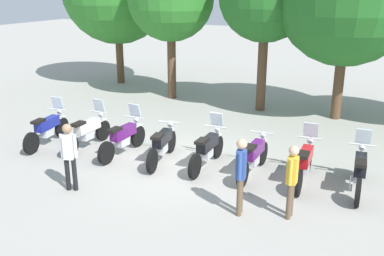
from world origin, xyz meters
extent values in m
plane|color=#9E9B93|center=(0.00, 0.00, 0.00)|extent=(80.00, 80.00, 0.00)
cylinder|color=black|center=(-4.56, 0.30, 0.32)|extent=(0.20, 0.65, 0.64)
cylinder|color=black|center=(-4.32, -1.23, 0.32)|extent=(0.20, 0.65, 0.64)
cube|color=silver|center=(-4.56, 0.30, 0.66)|extent=(0.17, 0.37, 0.04)
cube|color=navy|center=(-4.45, -0.41, 0.67)|extent=(0.40, 0.98, 0.30)
cube|color=silver|center=(-4.44, -0.46, 0.40)|extent=(0.28, 0.43, 0.24)
cube|color=black|center=(-4.39, -0.81, 0.86)|extent=(0.30, 0.47, 0.08)
cylinder|color=silver|center=(-4.54, 0.22, 0.64)|extent=(0.08, 0.23, 0.64)
cylinder|color=silver|center=(-4.53, 0.13, 0.97)|extent=(0.62, 0.13, 0.04)
sphere|color=silver|center=(-4.55, 0.26, 0.85)|extent=(0.18, 0.18, 0.16)
cylinder|color=silver|center=(-4.55, -0.78, 0.34)|extent=(0.17, 0.70, 0.07)
cube|color=silver|center=(-4.54, 0.19, 1.17)|extent=(0.38, 0.19, 0.39)
cylinder|color=black|center=(-3.18, 0.63, 0.32)|extent=(0.11, 0.64, 0.64)
cylinder|color=black|center=(-3.16, -0.92, 0.32)|extent=(0.11, 0.64, 0.64)
cube|color=silver|center=(-3.18, 0.63, 0.66)|extent=(0.12, 0.36, 0.04)
cube|color=silver|center=(-3.17, -0.09, 0.67)|extent=(0.27, 0.95, 0.30)
cube|color=silver|center=(-3.17, -0.14, 0.40)|extent=(0.23, 0.40, 0.24)
cube|color=black|center=(-3.17, -0.49, 0.86)|extent=(0.25, 0.44, 0.08)
cylinder|color=silver|center=(-3.18, 0.54, 0.64)|extent=(0.05, 0.23, 0.64)
cylinder|color=silver|center=(-3.18, 0.45, 0.97)|extent=(0.62, 0.04, 0.04)
sphere|color=silver|center=(-3.18, 0.58, 0.85)|extent=(0.16, 0.16, 0.16)
cylinder|color=silver|center=(-3.33, -0.44, 0.34)|extent=(0.08, 0.70, 0.07)
cube|color=silver|center=(-3.18, 0.51, 1.17)|extent=(0.36, 0.14, 0.39)
cylinder|color=black|center=(-1.89, 0.65, 0.32)|extent=(0.11, 0.64, 0.64)
cylinder|color=black|center=(-1.91, -0.90, 0.32)|extent=(0.11, 0.64, 0.64)
cube|color=silver|center=(-1.89, 0.65, 0.66)|extent=(0.13, 0.36, 0.04)
cube|color=#59196B|center=(-1.90, -0.07, 0.67)|extent=(0.27, 0.95, 0.30)
cube|color=silver|center=(-1.90, -0.12, 0.40)|extent=(0.23, 0.40, 0.24)
cube|color=black|center=(-1.91, -0.47, 0.86)|extent=(0.25, 0.44, 0.08)
cylinder|color=silver|center=(-1.89, 0.56, 0.64)|extent=(0.05, 0.23, 0.64)
cylinder|color=silver|center=(-1.89, 0.47, 0.97)|extent=(0.62, 0.05, 0.04)
sphere|color=silver|center=(-1.89, 0.60, 0.85)|extent=(0.16, 0.16, 0.16)
cylinder|color=silver|center=(-2.07, -0.42, 0.34)|extent=(0.08, 0.70, 0.07)
cube|color=silver|center=(-1.89, 0.53, 1.17)|extent=(0.36, 0.14, 0.39)
cylinder|color=black|center=(-0.77, 0.68, 0.32)|extent=(0.21, 0.65, 0.64)
cylinder|color=black|center=(-0.50, -0.84, 0.32)|extent=(0.21, 0.65, 0.64)
cube|color=silver|center=(-0.77, 0.68, 0.66)|extent=(0.18, 0.38, 0.04)
cube|color=black|center=(-0.64, -0.03, 0.67)|extent=(0.43, 0.98, 0.30)
cube|color=silver|center=(-0.63, -0.08, 0.40)|extent=(0.29, 0.43, 0.24)
cube|color=black|center=(-0.57, -0.42, 0.86)|extent=(0.32, 0.48, 0.08)
cylinder|color=silver|center=(-0.76, 0.59, 0.64)|extent=(0.09, 0.23, 0.64)
cylinder|color=silver|center=(-0.74, 0.50, 0.97)|extent=(0.62, 0.15, 0.04)
sphere|color=silver|center=(-0.76, 0.63, 0.85)|extent=(0.19, 0.19, 0.16)
cylinder|color=silver|center=(-0.74, -0.40, 0.34)|extent=(0.19, 0.70, 0.07)
cylinder|color=black|center=(0.62, 0.88, 0.32)|extent=(0.11, 0.64, 0.64)
cylinder|color=black|center=(0.65, -0.67, 0.32)|extent=(0.11, 0.64, 0.64)
cube|color=silver|center=(0.62, 0.88, 0.66)|extent=(0.13, 0.36, 0.04)
cube|color=black|center=(0.63, 0.15, 0.67)|extent=(0.28, 0.96, 0.30)
cube|color=silver|center=(0.63, 0.10, 0.40)|extent=(0.23, 0.40, 0.24)
cube|color=black|center=(0.64, -0.25, 0.86)|extent=(0.25, 0.45, 0.08)
cylinder|color=silver|center=(0.62, 0.79, 0.64)|extent=(0.06, 0.23, 0.64)
cylinder|color=silver|center=(0.62, 0.70, 0.97)|extent=(0.62, 0.05, 0.04)
sphere|color=silver|center=(0.62, 0.83, 0.85)|extent=(0.16, 0.16, 0.16)
cylinder|color=silver|center=(0.48, -0.20, 0.34)|extent=(0.09, 0.70, 0.07)
cube|color=silver|center=(0.62, 0.76, 1.17)|extent=(0.36, 0.14, 0.39)
cylinder|color=black|center=(1.91, 0.96, 0.32)|extent=(0.10, 0.64, 0.64)
cylinder|color=black|center=(1.90, -0.59, 0.32)|extent=(0.10, 0.64, 0.64)
cube|color=silver|center=(1.91, 0.96, 0.66)|extent=(0.12, 0.36, 0.04)
cube|color=#59196B|center=(1.90, 0.23, 0.67)|extent=(0.27, 0.95, 0.30)
cube|color=silver|center=(1.90, 0.18, 0.40)|extent=(0.22, 0.40, 0.24)
cube|color=black|center=(1.90, -0.17, 0.86)|extent=(0.24, 0.44, 0.08)
cylinder|color=silver|center=(1.91, 0.87, 0.64)|extent=(0.05, 0.23, 0.64)
cylinder|color=silver|center=(1.91, 0.78, 0.97)|extent=(0.62, 0.04, 0.04)
sphere|color=silver|center=(1.91, 0.91, 0.85)|extent=(0.16, 0.16, 0.16)
cylinder|color=silver|center=(1.74, -0.12, 0.34)|extent=(0.07, 0.70, 0.07)
cylinder|color=black|center=(3.13, 1.08, 0.32)|extent=(0.14, 0.64, 0.64)
cylinder|color=black|center=(3.22, -0.47, 0.32)|extent=(0.14, 0.64, 0.64)
cube|color=silver|center=(3.13, 1.08, 0.66)|extent=(0.14, 0.37, 0.04)
cube|color=red|center=(3.17, 0.35, 0.67)|extent=(0.32, 0.96, 0.30)
cube|color=silver|center=(3.17, 0.30, 0.40)|extent=(0.24, 0.41, 0.24)
cube|color=black|center=(3.19, -0.05, 0.86)|extent=(0.27, 0.45, 0.08)
cylinder|color=silver|center=(3.13, 0.99, 0.64)|extent=(0.06, 0.23, 0.64)
cylinder|color=silver|center=(3.14, 0.90, 0.97)|extent=(0.62, 0.07, 0.04)
sphere|color=silver|center=(3.13, 1.03, 0.85)|extent=(0.17, 0.17, 0.16)
cylinder|color=silver|center=(3.03, 0.00, 0.34)|extent=(0.11, 0.70, 0.07)
cube|color=silver|center=(3.13, 0.96, 1.17)|extent=(0.37, 0.15, 0.39)
cylinder|color=black|center=(4.38, 1.14, 0.32)|extent=(0.15, 0.65, 0.64)
cylinder|color=black|center=(4.51, -0.40, 0.32)|extent=(0.15, 0.65, 0.64)
cube|color=silver|center=(4.38, 1.14, 0.66)|extent=(0.15, 0.37, 0.04)
cube|color=black|center=(4.44, 0.42, 0.67)|extent=(0.34, 0.97, 0.30)
cube|color=silver|center=(4.44, 0.37, 0.40)|extent=(0.25, 0.42, 0.24)
cube|color=black|center=(4.47, 0.02, 0.86)|extent=(0.28, 0.46, 0.08)
cylinder|color=silver|center=(4.38, 1.05, 0.64)|extent=(0.07, 0.23, 0.64)
cylinder|color=silver|center=(4.39, 0.96, 0.97)|extent=(0.62, 0.09, 0.04)
sphere|color=silver|center=(4.38, 1.09, 0.85)|extent=(0.17, 0.17, 0.16)
cylinder|color=silver|center=(4.31, 0.06, 0.34)|extent=(0.13, 0.70, 0.07)
cube|color=silver|center=(4.39, 1.02, 1.17)|extent=(0.37, 0.16, 0.39)
cylinder|color=brown|center=(3.28, -1.63, 0.39)|extent=(0.11, 0.11, 0.78)
cylinder|color=brown|center=(3.28, -1.46, 0.39)|extent=(0.11, 0.11, 0.78)
cube|color=gold|center=(3.28, -1.55, 1.07)|extent=(0.20, 0.22, 0.59)
cylinder|color=gold|center=(3.28, -1.71, 1.09)|extent=(0.08, 0.08, 0.56)
cylinder|color=gold|center=(3.29, -1.39, 1.09)|extent=(0.08, 0.08, 0.56)
sphere|color=#DBAD89|center=(3.28, -1.55, 1.50)|extent=(0.21, 0.21, 0.21)
cylinder|color=black|center=(-1.61, -2.52, 0.40)|extent=(0.14, 0.14, 0.80)
cylinder|color=black|center=(-1.77, -2.59, 0.40)|extent=(0.14, 0.14, 0.80)
cube|color=silver|center=(-1.69, -2.55, 1.11)|extent=(0.28, 0.27, 0.60)
cylinder|color=silver|center=(-1.54, -2.49, 1.12)|extent=(0.10, 0.10, 0.57)
cylinder|color=silver|center=(-1.84, -2.62, 1.12)|extent=(0.10, 0.10, 0.57)
sphere|color=#A87A5B|center=(-1.69, -2.55, 1.55)|extent=(0.28, 0.28, 0.22)
cylinder|color=brown|center=(2.28, -1.79, 0.41)|extent=(0.13, 0.13, 0.83)
cylinder|color=brown|center=(2.31, -1.95, 0.41)|extent=(0.13, 0.13, 0.83)
cube|color=#33519E|center=(2.29, -1.87, 1.14)|extent=(0.24, 0.25, 0.62)
cylinder|color=#33519E|center=(2.26, -1.71, 1.16)|extent=(0.09, 0.09, 0.59)
cylinder|color=#33519E|center=(2.32, -2.03, 1.16)|extent=(0.09, 0.09, 0.59)
sphere|color=#DBAD89|center=(2.29, -1.87, 1.59)|extent=(0.26, 0.26, 0.22)
cylinder|color=brown|center=(-7.60, 7.93, 1.35)|extent=(0.36, 0.36, 2.70)
cylinder|color=brown|center=(-3.82, 6.35, 1.47)|extent=(0.36, 0.36, 2.95)
cylinder|color=brown|center=(0.19, 6.19, 1.57)|extent=(0.36, 0.36, 3.13)
cylinder|color=brown|center=(3.01, 6.31, 1.34)|extent=(0.36, 0.36, 2.67)
camera|label=1|loc=(5.03, -9.76, 4.67)|focal=40.73mm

